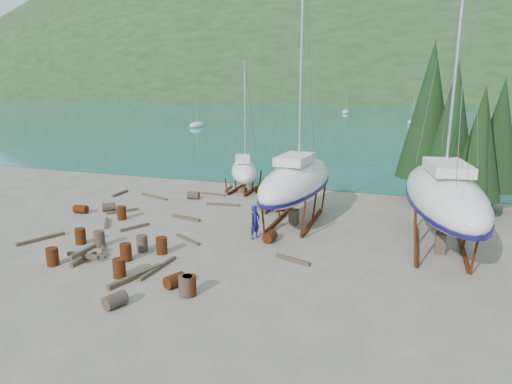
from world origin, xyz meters
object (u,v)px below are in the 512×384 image
(large_sailboat_near, at_px, (296,181))
(large_sailboat_far, at_px, (444,195))
(small_sailboat_shore, at_px, (244,171))
(worker, at_px, (255,222))

(large_sailboat_near, distance_m, large_sailboat_far, 8.70)
(small_sailboat_shore, height_order, worker, small_sailboat_shore)
(large_sailboat_near, relative_size, worker, 8.61)
(small_sailboat_shore, relative_size, worker, 5.29)
(large_sailboat_far, height_order, worker, large_sailboat_far)
(large_sailboat_near, bearing_deg, large_sailboat_far, -10.70)
(small_sailboat_shore, bearing_deg, large_sailboat_near, -71.24)
(large_sailboat_far, bearing_deg, worker, 179.90)
(small_sailboat_shore, distance_m, worker, 11.56)
(large_sailboat_near, xyz_separation_m, small_sailboat_shore, (-6.00, 6.78, -0.99))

